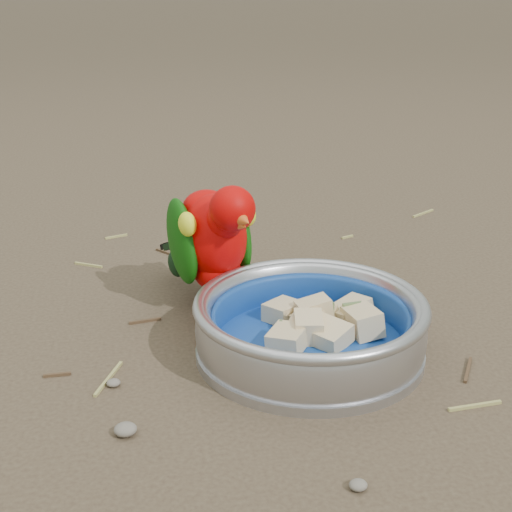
{
  "coord_description": "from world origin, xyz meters",
  "views": [
    {
      "loc": [
        -0.11,
        -0.61,
        0.35
      ],
      "look_at": [
        0.03,
        0.09,
        0.08
      ],
      "focal_mm": 50.0,
      "sensor_mm": 36.0,
      "label": 1
    }
  ],
  "objects": [
    {
      "name": "ground",
      "position": [
        0.0,
        0.0,
        0.0
      ],
      "size": [
        60.0,
        60.0,
        0.0
      ],
      "primitive_type": "plane",
      "color": "#4A3C2C"
    },
    {
      "name": "food_bowl",
      "position": [
        0.07,
        0.01,
        0.01
      ],
      "size": [
        0.23,
        0.23,
        0.02
      ],
      "primitive_type": "cylinder",
      "color": "#B2B2BA",
      "rests_on": "ground"
    },
    {
      "name": "bowl_wall",
      "position": [
        0.07,
        0.01,
        0.04
      ],
      "size": [
        0.23,
        0.23,
        0.04
      ],
      "primitive_type": null,
      "color": "#B2B2BA",
      "rests_on": "food_bowl"
    },
    {
      "name": "fruit_wedges",
      "position": [
        0.07,
        0.01,
        0.03
      ],
      "size": [
        0.14,
        0.14,
        0.03
      ],
      "primitive_type": null,
      "color": "beige",
      "rests_on": "food_bowl"
    },
    {
      "name": "lory_parrot",
      "position": [
        -0.01,
        0.13,
        0.08
      ],
      "size": [
        0.14,
        0.21,
        0.15
      ],
      "primitive_type": null,
      "rotation": [
        0.0,
        0.0,
        -2.83
      ],
      "color": "#C00302",
      "rests_on": "ground"
    },
    {
      "name": "ground_debris",
      "position": [
        -0.01,
        0.0,
        0.0
      ],
      "size": [
        0.9,
        0.8,
        0.01
      ],
      "primitive_type": null,
      "color": "tan",
      "rests_on": "ground"
    }
  ]
}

